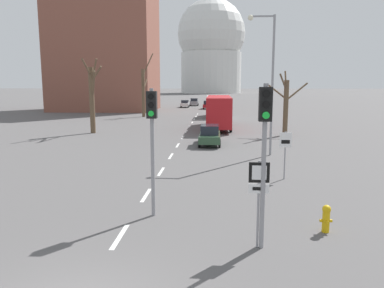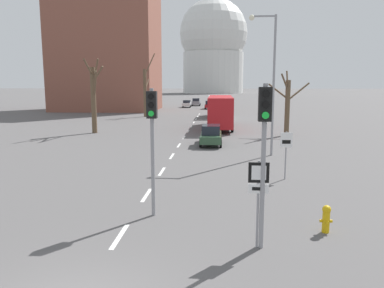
% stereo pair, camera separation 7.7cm
% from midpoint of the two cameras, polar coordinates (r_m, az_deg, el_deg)
% --- Properties ---
extents(lane_stripe_0, '(0.16, 2.00, 0.01)m').
position_cam_midpoint_polar(lane_stripe_0, '(12.53, -11.10, -13.64)').
color(lane_stripe_0, silver).
rests_on(lane_stripe_0, ground_plane).
extents(lane_stripe_1, '(0.16, 2.00, 0.01)m').
position_cam_midpoint_polar(lane_stripe_1, '(16.66, -7.15, -7.74)').
color(lane_stripe_1, silver).
rests_on(lane_stripe_1, ground_plane).
extents(lane_stripe_2, '(0.16, 2.00, 0.01)m').
position_cam_midpoint_polar(lane_stripe_2, '(20.94, -4.84, -4.19)').
color(lane_stripe_2, silver).
rests_on(lane_stripe_2, ground_plane).
extents(lane_stripe_3, '(0.16, 2.00, 0.01)m').
position_cam_midpoint_polar(lane_stripe_3, '(25.30, -3.33, -1.85)').
color(lane_stripe_3, silver).
rests_on(lane_stripe_3, ground_plane).
extents(lane_stripe_4, '(0.16, 2.00, 0.01)m').
position_cam_midpoint_polar(lane_stripe_4, '(29.70, -2.28, -0.20)').
color(lane_stripe_4, silver).
rests_on(lane_stripe_4, ground_plane).
extents(lane_stripe_5, '(0.16, 2.00, 0.01)m').
position_cam_midpoint_polar(lane_stripe_5, '(34.13, -1.49, 1.02)').
color(lane_stripe_5, silver).
rests_on(lane_stripe_5, ground_plane).
extents(lane_stripe_6, '(0.16, 2.00, 0.01)m').
position_cam_midpoint_polar(lane_stripe_6, '(38.57, -0.89, 1.96)').
color(lane_stripe_6, silver).
rests_on(lane_stripe_6, ground_plane).
extents(lane_stripe_7, '(0.16, 2.00, 0.01)m').
position_cam_midpoint_polar(lane_stripe_7, '(43.03, -0.41, 2.71)').
color(lane_stripe_7, silver).
rests_on(lane_stripe_7, ground_plane).
extents(lane_stripe_8, '(0.16, 2.00, 0.01)m').
position_cam_midpoint_polar(lane_stripe_8, '(47.49, -0.02, 3.31)').
color(lane_stripe_8, silver).
rests_on(lane_stripe_8, ground_plane).
extents(lane_stripe_9, '(0.16, 2.00, 0.01)m').
position_cam_midpoint_polar(lane_stripe_9, '(51.96, 0.31, 3.81)').
color(lane_stripe_9, silver).
rests_on(lane_stripe_9, ground_plane).
extents(lane_stripe_10, '(0.16, 2.00, 0.01)m').
position_cam_midpoint_polar(lane_stripe_10, '(56.44, 0.58, 4.23)').
color(lane_stripe_10, silver).
rests_on(lane_stripe_10, ground_plane).
extents(lane_stripe_11, '(0.16, 2.00, 0.01)m').
position_cam_midpoint_polar(lane_stripe_11, '(60.92, 0.81, 4.59)').
color(lane_stripe_11, silver).
rests_on(lane_stripe_11, ground_plane).
extents(traffic_signal_near_right, '(0.36, 0.34, 4.84)m').
position_cam_midpoint_polar(traffic_signal_near_right, '(10.81, 10.80, 1.33)').
color(traffic_signal_near_right, gray).
rests_on(traffic_signal_near_right, ground_plane).
extents(traffic_signal_centre_tall, '(0.36, 0.34, 4.67)m').
position_cam_midpoint_polar(traffic_signal_centre_tall, '(13.44, -6.27, 2.46)').
color(traffic_signal_centre_tall, gray).
rests_on(traffic_signal_centre_tall, ground_plane).
extents(route_sign_post, '(0.60, 0.08, 2.64)m').
position_cam_midpoint_polar(route_sign_post, '(11.13, 9.94, -6.72)').
color(route_sign_post, gray).
rests_on(route_sign_post, ground_plane).
extents(speed_limit_sign, '(0.60, 0.08, 2.46)m').
position_cam_midpoint_polar(speed_limit_sign, '(19.47, 13.91, -0.45)').
color(speed_limit_sign, gray).
rests_on(speed_limit_sign, ground_plane).
extents(fire_hydrant, '(0.40, 0.34, 0.92)m').
position_cam_midpoint_polar(fire_hydrant, '(13.20, 19.60, -10.51)').
color(fire_hydrant, gold).
rests_on(fire_hydrant, ground_plane).
extents(street_lamp_right, '(1.81, 0.36, 9.26)m').
position_cam_midpoint_polar(street_lamp_right, '(25.69, 11.49, 10.60)').
color(street_lamp_right, gray).
rests_on(street_lamp_right, ground_plane).
extents(sedan_near_left, '(1.72, 4.31, 1.61)m').
position_cam_midpoint_polar(sedan_near_left, '(29.88, 2.64, 1.40)').
color(sedan_near_left, '#2D4C33').
rests_on(sedan_near_left, ground_plane).
extents(sedan_near_right, '(1.74, 3.92, 1.50)m').
position_cam_midpoint_polar(sedan_near_right, '(78.55, -1.11, 6.17)').
color(sedan_near_right, silver).
rests_on(sedan_near_right, ground_plane).
extents(sedan_mid_centre, '(1.84, 3.96, 1.61)m').
position_cam_midpoint_polar(sedan_mid_centre, '(73.44, 2.37, 5.99)').
color(sedan_mid_centre, maroon).
rests_on(sedan_mid_centre, ground_plane).
extents(sedan_far_left, '(1.86, 4.02, 1.65)m').
position_cam_midpoint_polar(sedan_far_left, '(84.58, 0.32, 6.42)').
color(sedan_far_left, slate).
rests_on(sedan_far_left, ground_plane).
extents(city_bus, '(2.66, 10.80, 3.48)m').
position_cam_midpoint_polar(city_bus, '(40.98, 4.06, 5.23)').
color(city_bus, red).
rests_on(city_bus, ground_plane).
extents(delivery_truck, '(2.44, 7.20, 3.14)m').
position_cam_midpoint_polar(delivery_truck, '(55.25, 3.49, 5.88)').
color(delivery_truck, '#333842').
rests_on(delivery_truck, ground_plane).
extents(bare_tree_left_near, '(1.78, 2.49, 7.22)m').
position_cam_midpoint_polar(bare_tree_left_near, '(38.10, -15.04, 7.04)').
color(bare_tree_left_near, brown).
rests_on(bare_tree_left_near, ground_plane).
extents(bare_tree_right_near, '(3.94, 2.98, 6.08)m').
position_cam_midpoint_polar(bare_tree_right_near, '(36.44, 14.06, 6.02)').
color(bare_tree_right_near, brown).
rests_on(bare_tree_right_near, ground_plane).
extents(bare_tree_left_far, '(1.59, 3.97, 9.33)m').
position_cam_midpoint_polar(bare_tree_left_far, '(56.11, -7.41, 8.05)').
color(bare_tree_left_far, brown).
rests_on(bare_tree_left_far, ground_plane).
extents(capitol_dome, '(35.72, 35.72, 50.46)m').
position_cam_midpoint_polar(capitol_dome, '(205.62, 2.93, 14.63)').
color(capitol_dome, silver).
rests_on(capitol_dome, ground_plane).
extents(apartment_block_left, '(18.00, 14.00, 23.14)m').
position_cam_midpoint_polar(apartment_block_left, '(72.46, -13.12, 14.24)').
color(apartment_block_left, brown).
rests_on(apartment_block_left, ground_plane).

